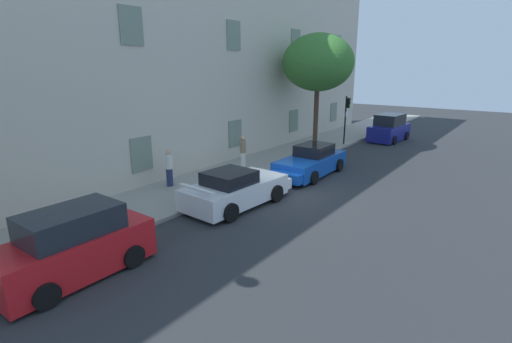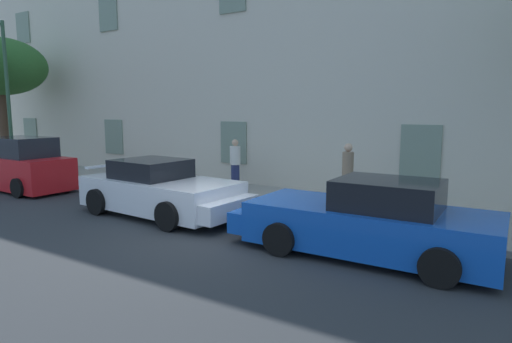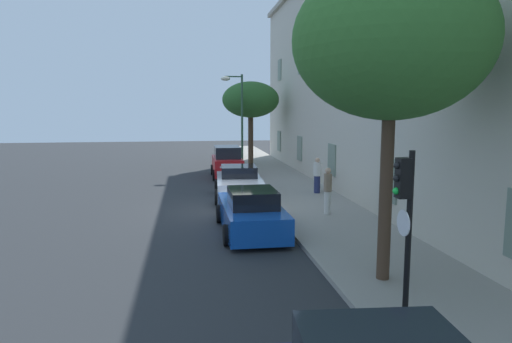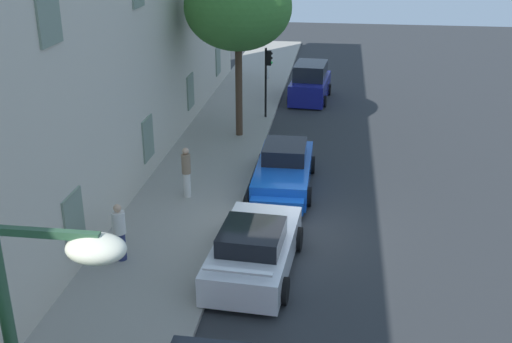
{
  "view_description": "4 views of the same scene",
  "coord_description": "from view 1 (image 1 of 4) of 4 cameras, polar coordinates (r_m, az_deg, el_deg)",
  "views": [
    {
      "loc": [
        -13.45,
        -8.19,
        5.34
      ],
      "look_at": [
        -1.19,
        0.77,
        1.13
      ],
      "focal_mm": 27.02,
      "sensor_mm": 36.0,
      "label": 1
    },
    {
      "loc": [
        5.72,
        -7.21,
        2.74
      ],
      "look_at": [
        0.01,
        1.85,
        1.22
      ],
      "focal_mm": 30.15,
      "sensor_mm": 36.0,
      "label": 2
    },
    {
      "loc": [
        17.97,
        -1.37,
        4.04
      ],
      "look_at": [
        -0.55,
        1.38,
        1.47
      ],
      "focal_mm": 32.4,
      "sensor_mm": 36.0,
      "label": 3
    },
    {
      "loc": [
        -16.72,
        -1.11,
        8.84
      ],
      "look_at": [
        1.82,
        1.42,
        1.14
      ],
      "focal_mm": 43.65,
      "sensor_mm": 36.0,
      "label": 4
    }
  ],
  "objects": [
    {
      "name": "traffic_light",
      "position": [
        26.7,
        13.29,
        8.64
      ],
      "size": [
        0.44,
        0.36,
        3.22
      ],
      "color": "black",
      "rests_on": "sidewalk"
    },
    {
      "name": "pedestrian_admiring",
      "position": [
        19.77,
        -1.94,
        2.96
      ],
      "size": [
        0.42,
        0.42,
        1.74
      ],
      "color": "silver",
      "rests_on": "sidewalk"
    },
    {
      "name": "hatchback_parked",
      "position": [
        11.12,
        -25.32,
        -10.0
      ],
      "size": [
        3.91,
        1.85,
        1.84
      ],
      "color": "red",
      "rests_on": "ground"
    },
    {
      "name": "pedestrian_strolling",
      "position": [
        17.34,
        -12.75,
        0.56
      ],
      "size": [
        0.5,
        0.5,
        1.65
      ],
      "color": "navy",
      "rests_on": "sidewalk"
    },
    {
      "name": "tree_near_kerb",
      "position": [
        24.46,
        9.18,
        15.62
      ],
      "size": [
        4.31,
        4.31,
        7.06
      ],
      "color": "#473323",
      "rests_on": "sidewalk"
    },
    {
      "name": "sportscar_red_lead",
      "position": [
        15.18,
        -2.67,
        -2.58
      ],
      "size": [
        4.84,
        2.4,
        1.45
      ],
      "color": "white",
      "rests_on": "ground"
    },
    {
      "name": "sidewalk",
      "position": [
        18.69,
        -5.02,
        -0.94
      ],
      "size": [
        60.0,
        3.63,
        0.14
      ],
      "primitive_type": "cube",
      "color": "gray",
      "rests_on": "ground"
    },
    {
      "name": "sportscar_yellow_flank",
      "position": [
        19.38,
        7.86,
        1.26
      ],
      "size": [
        5.01,
        2.1,
        1.48
      ],
      "color": "#144CB2",
      "rests_on": "ground"
    },
    {
      "name": "ground_plane",
      "position": [
        16.63,
        4.56,
        -3.28
      ],
      "size": [
        80.0,
        80.0,
        0.0
      ],
      "primitive_type": "plane",
      "color": "#2B2D30"
    },
    {
      "name": "hatchback_distant",
      "position": [
        29.73,
        19.1,
        5.97
      ],
      "size": [
        3.96,
        2.14,
        1.92
      ],
      "color": "navy",
      "rests_on": "ground"
    },
    {
      "name": "building_facade",
      "position": [
        20.41,
        -13.13,
        16.47
      ],
      "size": [
        40.2,
        3.83,
        11.6
      ],
      "color": "beige",
      "rests_on": "ground"
    }
  ]
}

